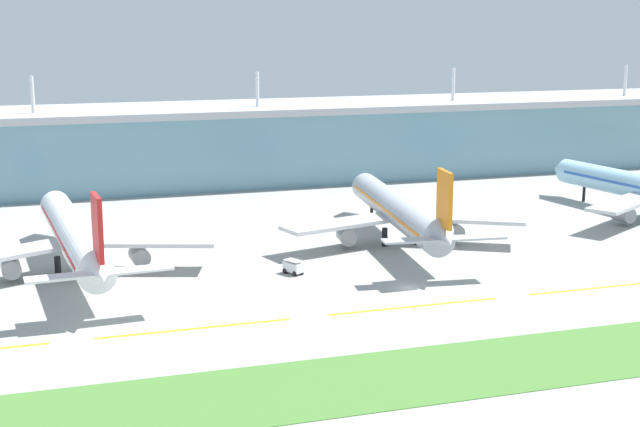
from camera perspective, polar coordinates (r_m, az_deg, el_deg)
name	(u,v)px	position (r m, az deg, el deg)	size (l,w,h in m)	color
ground_plane	(408,288)	(153.57, 5.45, -4.58)	(600.00, 600.00, 0.00)	#9E9E99
terminal_building	(253,142)	(251.10, -4.12, 4.38)	(288.00, 34.00, 29.62)	#6693A8
airliner_near_middle	(74,237)	(165.73, -14.82, -1.39)	(48.68, 66.66, 18.90)	white
airliner_center	(399,211)	(181.65, 4.86, 0.13)	(48.46, 63.83, 18.90)	#ADB2BC
taxiway_stripe_mid_west	(195,329)	(134.87, -7.67, -7.00)	(28.00, 0.70, 0.04)	yellow
taxiway_stripe_centre	(414,306)	(144.23, 5.80, -5.69)	(28.00, 0.70, 0.04)	yellow
taxiway_stripe_mid_east	(605,287)	(160.40, 17.05, -4.34)	(28.00, 0.70, 0.04)	yellow
grass_verge	(516,363)	(123.69, 11.93, -8.93)	(300.00, 18.00, 0.10)	#477A33
baggage_cart	(293,267)	(160.93, -1.65, -3.29)	(3.30, 4.02, 2.48)	silver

